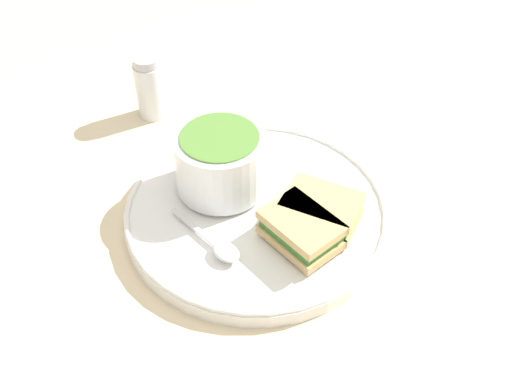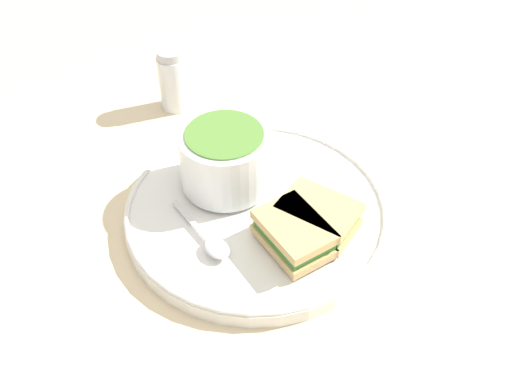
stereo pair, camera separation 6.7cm
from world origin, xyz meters
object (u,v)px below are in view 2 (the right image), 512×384
at_px(spoon, 213,244).
at_px(sandwich_half_far, 318,216).
at_px(soup_bowl, 225,158).
at_px(sandwich_half_near, 294,234).
at_px(salt_shaker, 173,80).

bearing_deg(spoon, sandwich_half_far, 68.59).
relative_size(soup_bowl, sandwich_half_near, 1.07).
height_order(sandwich_half_near, salt_shaker, salt_shaker).
relative_size(spoon, salt_shaker, 1.00).
bearing_deg(soup_bowl, sandwich_half_near, -39.15).
height_order(spoon, salt_shaker, salt_shaker).
relative_size(soup_bowl, salt_shaker, 1.16).
bearing_deg(sandwich_half_near, sandwich_half_far, 57.26).
bearing_deg(soup_bowl, spoon, -82.50).
bearing_deg(sandwich_half_near, soup_bowl, 140.85).
distance_m(soup_bowl, sandwich_half_far, 0.13).
relative_size(soup_bowl, spoon, 1.16).
relative_size(spoon, sandwich_half_near, 0.92).
height_order(sandwich_half_far, salt_shaker, salt_shaker).
bearing_deg(sandwich_half_near, salt_shaker, 132.42).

